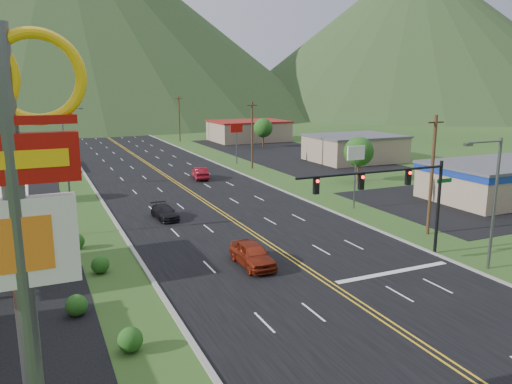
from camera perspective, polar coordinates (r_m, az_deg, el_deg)
name	(u,v)px	position (r m, az deg, el deg)	size (l,w,h in m)	color
pylon_sign	(14,198)	(15.41, -25.90, -0.64)	(4.32, 0.60, 14.00)	#59595E
traffic_signal	(396,188)	(36.14, 15.72, 0.45)	(13.10, 0.43, 7.00)	black
streetlight_east	(492,195)	(36.67, 25.37, -0.35)	(3.28, 0.25, 9.00)	#59595E
streetlight_west	(65,132)	(83.53, -20.96, 6.43)	(3.28, 0.25, 9.00)	#59595E
building_east_near	(500,179)	(60.87, 26.08, 1.35)	(15.40, 10.40, 4.10)	tan
building_east_mid	(355,148)	(84.15, 11.22, 4.96)	(14.40, 11.40, 4.30)	tan
building_east_far	(249,131)	(112.69, -0.85, 7.02)	(16.40, 12.40, 4.50)	tan
pole_sign_west_a	(68,176)	(43.77, -20.67, 1.74)	(2.00, 0.18, 6.40)	#59595E
pole_sign_west_b	(55,146)	(65.54, -21.98, 4.87)	(2.00, 0.18, 6.40)	#59595E
pole_sign_east_a	(356,159)	(51.04, 11.33, 3.67)	(2.00, 0.18, 6.40)	#59595E
pole_sign_east_b	(236,132)	(79.11, -2.24, 6.85)	(2.00, 0.18, 6.40)	#59595E
tree_east_a	(359,152)	(66.06, 11.67, 4.53)	(3.84, 3.84, 5.82)	#382314
tree_east_b	(263,128)	(100.82, 0.82, 7.34)	(3.84, 3.84, 5.82)	#382314
utility_pole_a	(432,174)	(43.73, 19.45, 1.91)	(1.60, 0.28, 10.00)	#382314
utility_pole_b	(252,134)	(74.71, -0.44, 6.60)	(1.60, 0.28, 10.00)	#382314
utility_pole_c	(179,118)	(112.38, -8.76, 8.33)	(1.60, 0.28, 10.00)	#382314
utility_pole_d	(142,110)	(151.25, -12.88, 9.13)	(1.60, 0.28, 10.00)	#382314
mountain_n	(64,11)	(235.59, -21.12, 18.75)	(220.00, 220.00, 85.00)	#1A3417
mountain_ne	(413,34)	(251.61, 17.51, 16.80)	(180.00, 180.00, 70.00)	#1A3417
car_red_near	(252,255)	(34.89, -0.42, -7.17)	(1.97, 4.90, 1.67)	maroon
car_dark_mid	(165,213)	(47.58, -10.39, -2.34)	(1.77, 4.36, 1.26)	black
car_red_far	(200,173)	(67.06, -6.39, 2.14)	(1.67, 4.80, 1.58)	maroon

